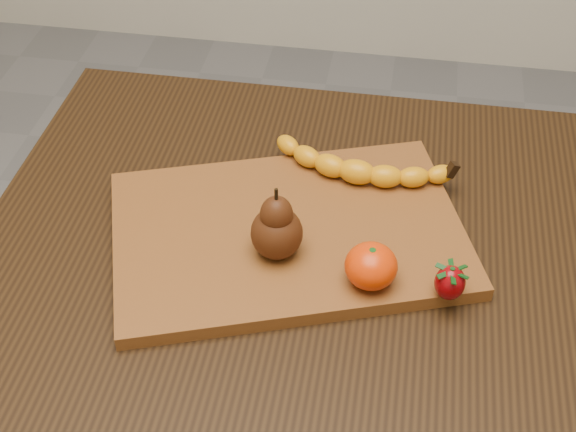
% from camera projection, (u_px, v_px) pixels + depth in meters
% --- Properties ---
extents(table, '(1.00, 0.70, 0.76)m').
position_uv_depth(table, '(354.00, 294.00, 1.11)').
color(table, black).
rests_on(table, ground).
extents(cutting_board, '(0.52, 0.43, 0.02)m').
position_uv_depth(cutting_board, '(288.00, 233.00, 1.05)').
color(cutting_board, brown).
rests_on(cutting_board, table).
extents(banana, '(0.23, 0.09, 0.03)m').
position_uv_depth(banana, '(357.00, 172.00, 1.10)').
color(banana, orange).
rests_on(banana, cutting_board).
extents(pear, '(0.07, 0.07, 0.10)m').
position_uv_depth(pear, '(277.00, 222.00, 0.97)').
color(pear, '#411D0A').
rests_on(pear, cutting_board).
extents(mandarin, '(0.08, 0.08, 0.05)m').
position_uv_depth(mandarin, '(371.00, 266.00, 0.95)').
color(mandarin, '#E73502').
rests_on(mandarin, cutting_board).
extents(strawberry, '(0.05, 0.05, 0.05)m').
position_uv_depth(strawberry, '(450.00, 282.00, 0.94)').
color(strawberry, '#870308').
rests_on(strawberry, cutting_board).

